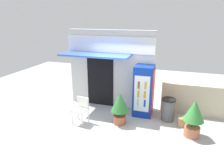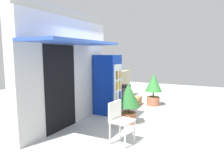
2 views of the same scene
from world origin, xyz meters
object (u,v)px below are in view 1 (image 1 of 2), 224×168
plastic_chair (81,108)px  cardboard_box (185,122)px  drink_cooler (144,91)px  potted_plant_near_shop (120,105)px  potted_plant_curbside (194,115)px  trash_bin (168,109)px

plastic_chair → cardboard_box: (3.30, 0.80, -0.38)m
drink_cooler → plastic_chair: 2.25m
plastic_chair → potted_plant_near_shop: size_ratio=0.80×
potted_plant_curbside → trash_bin: bearing=132.3°
drink_cooler → plastic_chair: (-1.85, -1.22, -0.38)m
drink_cooler → plastic_chair: bearing=-146.5°
plastic_chair → cardboard_box: 3.42m
trash_bin → cardboard_box: trash_bin is taller
drink_cooler → potted_plant_curbside: (1.64, -0.99, -0.22)m
drink_cooler → potted_plant_curbside: 1.93m
potted_plant_curbside → potted_plant_near_shop: bearing=178.3°
plastic_chair → trash_bin: (2.74, 1.05, -0.13)m
potted_plant_near_shop → cardboard_box: bearing=13.6°
plastic_chair → potted_plant_curbside: bearing=3.8°
plastic_chair → trash_bin: plastic_chair is taller
potted_plant_near_shop → trash_bin: bearing=26.8°
drink_cooler → trash_bin: 1.04m
plastic_chair → cardboard_box: size_ratio=2.04×
drink_cooler → potted_plant_curbside: size_ratio=1.58×
cardboard_box → potted_plant_curbside: bearing=-71.4°
potted_plant_curbside → trash_bin: 1.15m
potted_plant_curbside → trash_bin: (-0.75, 0.82, -0.29)m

